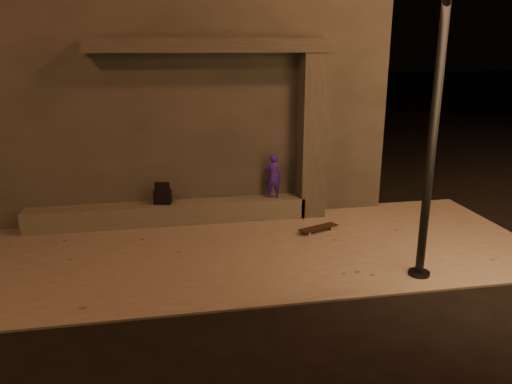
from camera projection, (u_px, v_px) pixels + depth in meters
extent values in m
plane|color=black|center=(273.00, 301.00, 7.69)|extent=(120.00, 120.00, 0.00)
cube|color=slate|center=(250.00, 249.00, 9.57)|extent=(11.00, 4.40, 0.04)
cube|color=#373532|center=(182.00, 93.00, 12.90)|extent=(9.00, 5.00, 5.20)
cube|color=#54524C|center=(169.00, 213.00, 10.89)|extent=(6.00, 0.55, 0.45)
cube|color=#373532|center=(312.00, 137.00, 11.00)|extent=(0.55, 0.55, 3.60)
cube|color=#373532|center=(210.00, 45.00, 10.11)|extent=(5.00, 0.70, 0.28)
imported|color=#3819A7|center=(273.00, 176.00, 11.09)|extent=(0.42, 0.35, 1.00)
cube|color=black|center=(163.00, 197.00, 10.76)|extent=(0.40, 0.31, 0.29)
cube|color=black|center=(162.00, 186.00, 10.69)|extent=(0.32, 0.11, 0.21)
cube|color=black|center=(318.00, 227.00, 10.41)|extent=(0.91, 0.54, 0.02)
cylinder|color=#A77042|center=(327.00, 226.00, 10.64)|extent=(0.07, 0.06, 0.06)
cylinder|color=#A77042|center=(332.00, 229.00, 10.50)|extent=(0.07, 0.06, 0.06)
cylinder|color=#A77042|center=(304.00, 232.00, 10.34)|extent=(0.07, 0.06, 0.06)
cylinder|color=#A77042|center=(309.00, 234.00, 10.20)|extent=(0.07, 0.06, 0.06)
cube|color=#99999E|center=(329.00, 226.00, 10.56)|extent=(0.12, 0.19, 0.02)
cube|color=#99999E|center=(307.00, 231.00, 10.26)|extent=(0.12, 0.19, 0.02)
cylinder|color=black|center=(442.00, 45.00, 7.41)|extent=(0.14, 0.14, 7.58)
cylinder|color=black|center=(419.00, 274.00, 8.47)|extent=(0.36, 0.36, 0.10)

